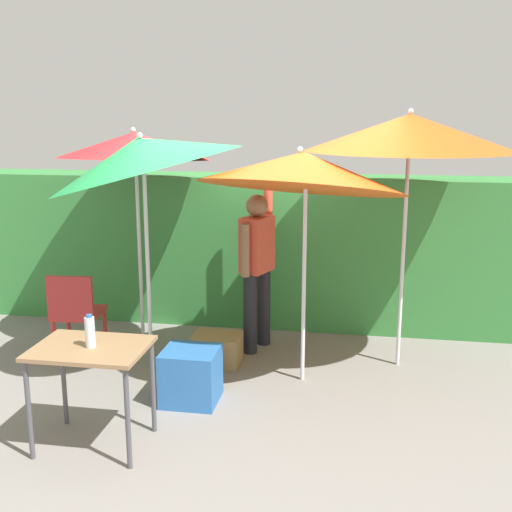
{
  "coord_description": "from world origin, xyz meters",
  "views": [
    {
      "loc": [
        0.94,
        -5.2,
        2.37
      ],
      "look_at": [
        0.0,
        0.3,
        1.1
      ],
      "focal_mm": 43.79,
      "sensor_mm": 36.0,
      "label": 1
    }
  ],
  "objects_px": {
    "umbrella_navy": "(410,133)",
    "chair_plastic": "(76,311)",
    "person_vendor": "(257,260)",
    "umbrella_yellow": "(142,155)",
    "crate_cardboard": "(217,349)",
    "bottle_water": "(90,332)",
    "umbrella_rainbow": "(134,146)",
    "cooler_box": "(191,376)",
    "umbrella_orange": "(303,171)",
    "folding_table": "(91,359)"
  },
  "relations": [
    {
      "from": "umbrella_navy",
      "to": "chair_plastic",
      "type": "relative_size",
      "value": 2.72
    },
    {
      "from": "person_vendor",
      "to": "umbrella_yellow",
      "type": "bearing_deg",
      "value": -137.71
    },
    {
      "from": "umbrella_yellow",
      "to": "crate_cardboard",
      "type": "height_order",
      "value": "umbrella_yellow"
    },
    {
      "from": "bottle_water",
      "to": "umbrella_navy",
      "type": "bearing_deg",
      "value": 40.48
    },
    {
      "from": "chair_plastic",
      "to": "umbrella_yellow",
      "type": "bearing_deg",
      "value": -12.17
    },
    {
      "from": "umbrella_rainbow",
      "to": "umbrella_yellow",
      "type": "distance_m",
      "value": 0.84
    },
    {
      "from": "umbrella_yellow",
      "to": "person_vendor",
      "type": "distance_m",
      "value": 1.61
    },
    {
      "from": "chair_plastic",
      "to": "cooler_box",
      "type": "bearing_deg",
      "value": -26.96
    },
    {
      "from": "umbrella_rainbow",
      "to": "bottle_water",
      "type": "bearing_deg",
      "value": -79.25
    },
    {
      "from": "chair_plastic",
      "to": "umbrella_rainbow",
      "type": "bearing_deg",
      "value": 52.92
    },
    {
      "from": "crate_cardboard",
      "to": "umbrella_orange",
      "type": "bearing_deg",
      "value": -16.17
    },
    {
      "from": "umbrella_yellow",
      "to": "bottle_water",
      "type": "distance_m",
      "value": 1.75
    },
    {
      "from": "umbrella_yellow",
      "to": "chair_plastic",
      "type": "xyz_separation_m",
      "value": [
        -0.8,
        0.17,
        -1.51
      ]
    },
    {
      "from": "person_vendor",
      "to": "crate_cardboard",
      "type": "distance_m",
      "value": 0.97
    },
    {
      "from": "umbrella_rainbow",
      "to": "cooler_box",
      "type": "height_order",
      "value": "umbrella_rainbow"
    },
    {
      "from": "umbrella_yellow",
      "to": "umbrella_navy",
      "type": "distance_m",
      "value": 2.38
    },
    {
      "from": "umbrella_yellow",
      "to": "bottle_water",
      "type": "height_order",
      "value": "umbrella_yellow"
    },
    {
      "from": "umbrella_orange",
      "to": "cooler_box",
      "type": "distance_m",
      "value": 1.97
    },
    {
      "from": "crate_cardboard",
      "to": "chair_plastic",
      "type": "bearing_deg",
      "value": -173.0
    },
    {
      "from": "umbrella_rainbow",
      "to": "umbrella_navy",
      "type": "relative_size",
      "value": 0.93
    },
    {
      "from": "person_vendor",
      "to": "chair_plastic",
      "type": "height_order",
      "value": "person_vendor"
    },
    {
      "from": "umbrella_orange",
      "to": "umbrella_yellow",
      "type": "distance_m",
      "value": 1.4
    },
    {
      "from": "crate_cardboard",
      "to": "bottle_water",
      "type": "distance_m",
      "value": 1.89
    },
    {
      "from": "person_vendor",
      "to": "crate_cardboard",
      "type": "xyz_separation_m",
      "value": [
        -0.32,
        -0.46,
        -0.79
      ]
    },
    {
      "from": "folding_table",
      "to": "umbrella_rainbow",
      "type": "bearing_deg",
      "value": 100.53
    },
    {
      "from": "umbrella_yellow",
      "to": "person_vendor",
      "type": "height_order",
      "value": "umbrella_yellow"
    },
    {
      "from": "person_vendor",
      "to": "crate_cardboard",
      "type": "height_order",
      "value": "person_vendor"
    },
    {
      "from": "chair_plastic",
      "to": "folding_table",
      "type": "xyz_separation_m",
      "value": [
        0.83,
        -1.48,
        0.16
      ]
    },
    {
      "from": "umbrella_rainbow",
      "to": "umbrella_yellow",
      "type": "xyz_separation_m",
      "value": [
        0.35,
        -0.76,
        -0.04
      ]
    },
    {
      "from": "umbrella_rainbow",
      "to": "crate_cardboard",
      "type": "bearing_deg",
      "value": -24.96
    },
    {
      "from": "umbrella_rainbow",
      "to": "umbrella_navy",
      "type": "distance_m",
      "value": 2.66
    },
    {
      "from": "chair_plastic",
      "to": "crate_cardboard",
      "type": "relative_size",
      "value": 1.94
    },
    {
      "from": "folding_table",
      "to": "bottle_water",
      "type": "relative_size",
      "value": 3.33
    },
    {
      "from": "umbrella_navy",
      "to": "cooler_box",
      "type": "distance_m",
      "value": 2.87
    },
    {
      "from": "umbrella_orange",
      "to": "bottle_water",
      "type": "relative_size",
      "value": 9.42
    },
    {
      "from": "umbrella_orange",
      "to": "umbrella_navy",
      "type": "distance_m",
      "value": 1.08
    },
    {
      "from": "umbrella_orange",
      "to": "folding_table",
      "type": "bearing_deg",
      "value": -133.95
    },
    {
      "from": "chair_plastic",
      "to": "crate_cardboard",
      "type": "bearing_deg",
      "value": 7.0
    },
    {
      "from": "umbrella_yellow",
      "to": "cooler_box",
      "type": "distance_m",
      "value": 1.94
    },
    {
      "from": "person_vendor",
      "to": "folding_table",
      "type": "bearing_deg",
      "value": -111.79
    },
    {
      "from": "umbrella_rainbow",
      "to": "chair_plastic",
      "type": "bearing_deg",
      "value": -127.08
    },
    {
      "from": "umbrella_rainbow",
      "to": "cooler_box",
      "type": "relative_size",
      "value": 4.91
    },
    {
      "from": "umbrella_rainbow",
      "to": "umbrella_yellow",
      "type": "bearing_deg",
      "value": -65.28
    },
    {
      "from": "folding_table",
      "to": "bottle_water",
      "type": "xyz_separation_m",
      "value": [
        0.01,
        -0.01,
        0.21
      ]
    },
    {
      "from": "person_vendor",
      "to": "umbrella_navy",
      "type": "bearing_deg",
      "value": -8.14
    },
    {
      "from": "umbrella_rainbow",
      "to": "crate_cardboard",
      "type": "relative_size",
      "value": 4.91
    },
    {
      "from": "umbrella_navy",
      "to": "person_vendor",
      "type": "distance_m",
      "value": 1.92
    },
    {
      "from": "umbrella_yellow",
      "to": "crate_cardboard",
      "type": "relative_size",
      "value": 5.25
    },
    {
      "from": "folding_table",
      "to": "bottle_water",
      "type": "height_order",
      "value": "bottle_water"
    },
    {
      "from": "cooler_box",
      "to": "bottle_water",
      "type": "height_order",
      "value": "bottle_water"
    }
  ]
}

